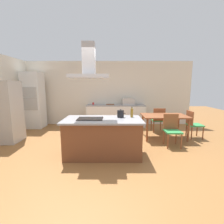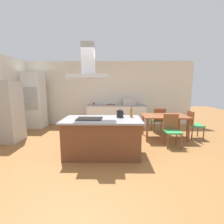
{
  "view_description": "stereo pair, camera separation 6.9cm",
  "coord_description": "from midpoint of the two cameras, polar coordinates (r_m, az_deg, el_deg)",
  "views": [
    {
      "loc": [
        0.22,
        -3.74,
        1.68
      ],
      "look_at": [
        0.23,
        0.4,
        1.0
      ],
      "focal_mm": 25.76,
      "sensor_mm": 36.0,
      "label": 1
    },
    {
      "loc": [
        0.29,
        -3.74,
        1.68
      ],
      "look_at": [
        0.23,
        0.4,
        1.0
      ],
      "focal_mm": 25.76,
      "sensor_mm": 36.0,
      "label": 2
    }
  ],
  "objects": [
    {
      "name": "wall_oven_stack",
      "position": [
        7.15,
        -26.41,
        3.69
      ],
      "size": [
        0.7,
        0.66,
        2.2
      ],
      "color": "silver",
      "rests_on": "ground"
    },
    {
      "name": "chair_at_right_end",
      "position": [
        5.77,
        26.2,
        -3.37
      ],
      "size": [
        0.42,
        0.42,
        0.89
      ],
      "color": "#33934C",
      "rests_on": "ground"
    },
    {
      "name": "refrigerator",
      "position": [
        5.77,
        -34.31,
        0.01
      ],
      "size": [
        0.8,
        0.73,
        1.82
      ],
      "color": "#B2AFAA",
      "rests_on": "ground"
    },
    {
      "name": "chair_facing_island",
      "position": [
        4.82,
        19.88,
        -5.32
      ],
      "size": [
        0.42,
        0.42,
        0.89
      ],
      "color": "#33934C",
      "rests_on": "ground"
    },
    {
      "name": "tea_kettle",
      "position": [
        4.0,
        2.4,
        -0.62
      ],
      "size": [
        0.22,
        0.17,
        0.21
      ],
      "color": "black",
      "rests_on": "kitchen_island"
    },
    {
      "name": "cutting_board",
      "position": [
        6.72,
        -1.15,
        2.72
      ],
      "size": [
        0.34,
        0.24,
        0.02
      ],
      "primitive_type": "cube",
      "color": "brown",
      "rests_on": "back_counter"
    },
    {
      "name": "dining_table",
      "position": [
        5.4,
        17.58,
        -1.95
      ],
      "size": [
        1.4,
        0.9,
        0.75
      ],
      "color": "brown",
      "rests_on": "ground"
    },
    {
      "name": "olive_oil_bottle",
      "position": [
        4.03,
        6.4,
        -0.3
      ],
      "size": [
        0.07,
        0.07,
        0.26
      ],
      "color": "olive",
      "rests_on": "kitchen_island"
    },
    {
      "name": "ground",
      "position": [
        5.51,
        -2.85,
        -8.44
      ],
      "size": [
        16.0,
        16.0,
        0.0
      ],
      "primitive_type": "plane",
      "color": "#936033"
    },
    {
      "name": "range_hood",
      "position": [
        3.81,
        -8.84,
        15.57
      ],
      "size": [
        0.9,
        0.55,
        0.78
      ],
      "color": "#ADADB2"
    },
    {
      "name": "wall_back",
      "position": [
        7.01,
        -2.28,
        6.6
      ],
      "size": [
        7.2,
        0.1,
        2.7
      ],
      "primitive_type": "cube",
      "color": "beige",
      "rests_on": "ground"
    },
    {
      "name": "kitchen_island",
      "position": [
        3.95,
        -3.92,
        -8.8
      ],
      "size": [
        1.86,
        0.99,
        0.9
      ],
      "color": "brown",
      "rests_on": "ground"
    },
    {
      "name": "coffee_mug_red",
      "position": [
        6.77,
        -7.13,
        3.01
      ],
      "size": [
        0.08,
        0.08,
        0.09
      ],
      "primitive_type": "cylinder",
      "color": "red",
      "rests_on": "back_counter"
    },
    {
      "name": "countertop_microwave",
      "position": [
        6.69,
        5.36,
        3.77
      ],
      "size": [
        0.5,
        0.38,
        0.28
      ],
      "primitive_type": "cube",
      "color": "#B2AFAA",
      "rests_on": "back_counter"
    },
    {
      "name": "cooktop",
      "position": [
        3.86,
        -8.4,
        -2.34
      ],
      "size": [
        0.6,
        0.44,
        0.01
      ],
      "primitive_type": "cube",
      "color": "black",
      "rests_on": "kitchen_island"
    },
    {
      "name": "back_counter",
      "position": [
        6.74,
        0.9,
        -1.21
      ],
      "size": [
        2.4,
        0.62,
        0.9
      ],
      "color": "silver",
      "rests_on": "ground"
    },
    {
      "name": "chair_facing_back_wall",
      "position": [
        6.05,
        15.61,
        -2.2
      ],
      "size": [
        0.42,
        0.42,
        0.89
      ],
      "color": "#33934C",
      "rests_on": "ground"
    }
  ]
}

